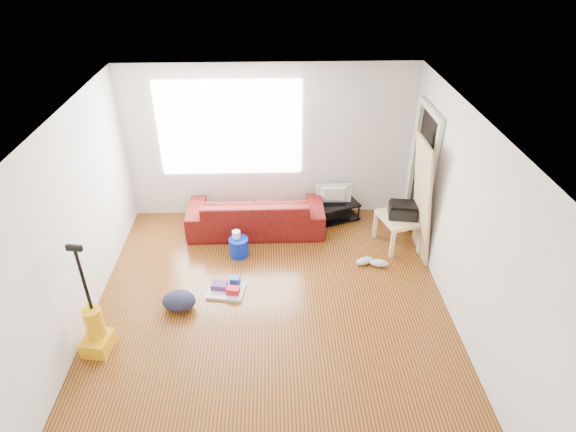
{
  "coord_description": "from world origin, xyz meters",
  "views": [
    {
      "loc": [
        0.05,
        -4.49,
        4.27
      ],
      "look_at": [
        0.23,
        0.6,
        1.08
      ],
      "focal_mm": 30.0,
      "sensor_mm": 36.0,
      "label": 1
    }
  ],
  "objects_px": {
    "side_table": "(401,221)",
    "vacuum": "(96,331)",
    "bucket": "(239,255)",
    "sofa": "(257,229)",
    "tv_stand": "(333,211)",
    "cleaning_tray": "(227,288)",
    "backpack": "(180,308)"
  },
  "relations": [
    {
      "from": "cleaning_tray",
      "to": "vacuum",
      "type": "xyz_separation_m",
      "value": [
        -1.41,
        -0.94,
        0.21
      ]
    },
    {
      "from": "tv_stand",
      "to": "vacuum",
      "type": "distance_m",
      "value": 4.06
    },
    {
      "from": "side_table",
      "to": "cleaning_tray",
      "type": "distance_m",
      "value": 2.76
    },
    {
      "from": "side_table",
      "to": "vacuum",
      "type": "relative_size",
      "value": 0.53
    },
    {
      "from": "backpack",
      "to": "vacuum",
      "type": "bearing_deg",
      "value": -134.76
    },
    {
      "from": "sofa",
      "to": "side_table",
      "type": "bearing_deg",
      "value": 167.92
    },
    {
      "from": "bucket",
      "to": "sofa",
      "type": "bearing_deg",
      "value": 70.46
    },
    {
      "from": "tv_stand",
      "to": "bucket",
      "type": "distance_m",
      "value": 1.78
    },
    {
      "from": "side_table",
      "to": "cleaning_tray",
      "type": "height_order",
      "value": "side_table"
    },
    {
      "from": "tv_stand",
      "to": "cleaning_tray",
      "type": "bearing_deg",
      "value": -153.13
    },
    {
      "from": "side_table",
      "to": "vacuum",
      "type": "xyz_separation_m",
      "value": [
        -3.95,
        -1.96,
        -0.15
      ]
    },
    {
      "from": "sofa",
      "to": "backpack",
      "type": "height_order",
      "value": "sofa"
    },
    {
      "from": "tv_stand",
      "to": "sofa",
      "type": "bearing_deg",
      "value": 171.51
    },
    {
      "from": "sofa",
      "to": "cleaning_tray",
      "type": "height_order",
      "value": "sofa"
    },
    {
      "from": "bucket",
      "to": "vacuum",
      "type": "xyz_separation_m",
      "value": [
        -1.53,
        -1.75,
        0.26
      ]
    },
    {
      "from": "cleaning_tray",
      "to": "side_table",
      "type": "bearing_deg",
      "value": 21.94
    },
    {
      "from": "cleaning_tray",
      "to": "backpack",
      "type": "relative_size",
      "value": 1.22
    },
    {
      "from": "tv_stand",
      "to": "bucket",
      "type": "xyz_separation_m",
      "value": [
        -1.5,
        -0.95,
        -0.16
      ]
    },
    {
      "from": "sofa",
      "to": "side_table",
      "type": "height_order",
      "value": "side_table"
    },
    {
      "from": "tv_stand",
      "to": "bucket",
      "type": "height_order",
      "value": "tv_stand"
    },
    {
      "from": "bucket",
      "to": "backpack",
      "type": "bearing_deg",
      "value": -122.26
    },
    {
      "from": "backpack",
      "to": "bucket",
      "type": "bearing_deg",
      "value": 65.34
    },
    {
      "from": "sofa",
      "to": "backpack",
      "type": "xyz_separation_m",
      "value": [
        -0.94,
        -1.79,
        0.0
      ]
    },
    {
      "from": "bucket",
      "to": "vacuum",
      "type": "distance_m",
      "value": 2.34
    },
    {
      "from": "backpack",
      "to": "vacuum",
      "type": "relative_size",
      "value": 0.3
    },
    {
      "from": "sofa",
      "to": "tv_stand",
      "type": "xyz_separation_m",
      "value": [
        1.26,
        0.27,
        0.16
      ]
    },
    {
      "from": "backpack",
      "to": "sofa",
      "type": "bearing_deg",
      "value": 69.84
    },
    {
      "from": "backpack",
      "to": "cleaning_tray",
      "type": "bearing_deg",
      "value": 34.93
    },
    {
      "from": "tv_stand",
      "to": "vacuum",
      "type": "xyz_separation_m",
      "value": [
        -3.03,
        -2.7,
        0.1
      ]
    },
    {
      "from": "bucket",
      "to": "vacuum",
      "type": "height_order",
      "value": "vacuum"
    },
    {
      "from": "side_table",
      "to": "vacuum",
      "type": "height_order",
      "value": "vacuum"
    },
    {
      "from": "side_table",
      "to": "bucket",
      "type": "height_order",
      "value": "side_table"
    }
  ]
}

